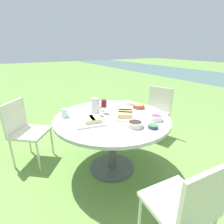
# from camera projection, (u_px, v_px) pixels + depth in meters

# --- Properties ---
(ground_plane) EXTENTS (40.00, 40.00, 0.00)m
(ground_plane) POSITION_uv_depth(u_px,v_px,m) (112.00, 167.00, 2.40)
(ground_plane) COLOR #668E42
(dining_table) EXTENTS (1.41, 1.41, 0.75)m
(dining_table) POSITION_uv_depth(u_px,v_px,m) (112.00, 125.00, 2.18)
(dining_table) COLOR #4C4C51
(dining_table) RESTS_ON ground_plane
(chair_near_left) EXTENTS (0.56, 0.54, 0.89)m
(chair_near_left) POSITION_uv_depth(u_px,v_px,m) (157.00, 108.00, 3.13)
(chair_near_left) COLOR beige
(chair_near_left) RESTS_ON ground_plane
(chair_near_right) EXTENTS (0.61, 0.60, 0.89)m
(chair_near_right) POSITION_uv_depth(u_px,v_px,m) (24.00, 127.00, 2.37)
(chair_near_right) COLOR beige
(chair_near_right) RESTS_ON ground_plane
(chair_far_back) EXTENTS (0.45, 0.47, 0.89)m
(chair_far_back) POSITION_uv_depth(u_px,v_px,m) (187.00, 204.00, 1.21)
(chair_far_back) COLOR beige
(chair_far_back) RESTS_ON ground_plane
(water_pitcher) EXTENTS (0.10, 0.10, 0.22)m
(water_pitcher) POSITION_uv_depth(u_px,v_px,m) (95.00, 107.00, 2.16)
(water_pitcher) COLOR silver
(water_pitcher) RESTS_ON dining_table
(wine_glass) EXTENTS (0.07, 0.07, 0.18)m
(wine_glass) POSITION_uv_depth(u_px,v_px,m) (104.00, 104.00, 2.21)
(wine_glass) COLOR silver
(wine_glass) RESTS_ON dining_table
(platter_bread_main) EXTENTS (0.44, 0.42, 0.07)m
(platter_bread_main) POSITION_uv_depth(u_px,v_px,m) (125.00, 114.00, 2.15)
(platter_bread_main) COLOR white
(platter_bread_main) RESTS_ON dining_table
(platter_charcuterie) EXTENTS (0.36, 0.34, 0.07)m
(platter_charcuterie) POSITION_uv_depth(u_px,v_px,m) (97.00, 106.00, 2.43)
(platter_charcuterie) COLOR white
(platter_charcuterie) RESTS_ON dining_table
(platter_sandwich_side) EXTENTS (0.31, 0.37, 0.07)m
(platter_sandwich_side) POSITION_uv_depth(u_px,v_px,m) (91.00, 121.00, 1.95)
(platter_sandwich_side) COLOR white
(platter_sandwich_side) RESTS_ON dining_table
(bowl_fries) EXTENTS (0.16, 0.16, 0.05)m
(bowl_fries) POSITION_uv_depth(u_px,v_px,m) (139.00, 106.00, 2.44)
(bowl_fries) COLOR #B74733
(bowl_fries) RESTS_ON dining_table
(bowl_salad) EXTENTS (0.10, 0.10, 0.04)m
(bowl_salad) POSITION_uv_depth(u_px,v_px,m) (153.00, 126.00, 1.83)
(bowl_salad) COLOR #334256
(bowl_salad) RESTS_ON dining_table
(bowl_olives) EXTENTS (0.17, 0.17, 0.06)m
(bowl_olives) POSITION_uv_depth(u_px,v_px,m) (135.00, 124.00, 1.85)
(bowl_olives) COLOR beige
(bowl_olives) RESTS_ON dining_table
(bowl_dip_red) EXTENTS (0.14, 0.14, 0.06)m
(bowl_dip_red) POSITION_uv_depth(u_px,v_px,m) (156.00, 118.00, 2.02)
(bowl_dip_red) COLOR white
(bowl_dip_red) RESTS_ON dining_table
(bowl_dip_cream) EXTENTS (0.12, 0.12, 0.04)m
(bowl_dip_cream) POSITION_uv_depth(u_px,v_px,m) (128.00, 103.00, 2.60)
(bowl_dip_cream) COLOR white
(bowl_dip_cream) RESTS_ON dining_table
(cup_water_near) EXTENTS (0.08, 0.08, 0.11)m
(cup_water_near) POSITION_uv_depth(u_px,v_px,m) (65.00, 113.00, 2.11)
(cup_water_near) COLOR silver
(cup_water_near) RESTS_ON dining_table
(handbag) EXTENTS (0.30, 0.14, 0.37)m
(handbag) POSITION_uv_depth(u_px,v_px,m) (92.00, 122.00, 3.53)
(handbag) COLOR maroon
(handbag) RESTS_ON ground_plane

